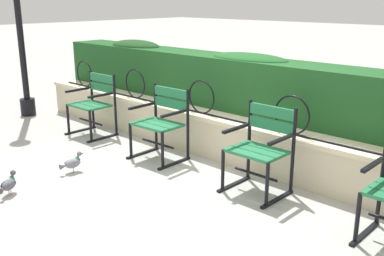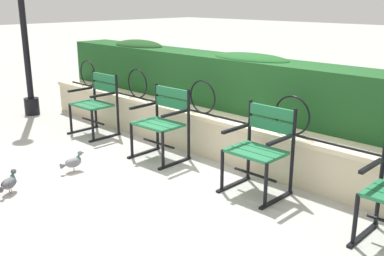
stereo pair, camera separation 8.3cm
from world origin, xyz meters
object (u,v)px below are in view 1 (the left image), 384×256
at_px(pigeon_far_side, 72,163).
at_px(lamppost, 18,12).
at_px(pigeon_near_chairs, 9,184).
at_px(park_chair_centre_right, 261,147).
at_px(park_chair_centre_left, 162,121).
at_px(park_chair_leftmost, 94,102).

distance_m(pigeon_far_side, lamppost, 3.30).
height_order(pigeon_near_chairs, lamppost, lamppost).
relative_size(pigeon_far_side, lamppost, 0.09).
height_order(park_chair_centre_right, pigeon_far_side, park_chair_centre_right).
distance_m(park_chair_centre_right, pigeon_far_side, 2.12).
bearing_deg(park_chair_centre_left, pigeon_near_chairs, -100.01).
bearing_deg(pigeon_near_chairs, park_chair_centre_right, 45.87).
bearing_deg(pigeon_far_side, pigeon_near_chairs, -85.27).
xyz_separation_m(park_chair_leftmost, park_chair_centre_left, (1.43, -0.01, -0.00)).
height_order(park_chair_centre_right, pigeon_near_chairs, park_chair_centre_right).
bearing_deg(pigeon_near_chairs, park_chair_leftmost, 121.80).
bearing_deg(lamppost, pigeon_near_chairs, -30.17).
xyz_separation_m(pigeon_far_side, lamppost, (-2.77, 0.89, 1.56)).
distance_m(park_chair_centre_right, pigeon_near_chairs, 2.54).
bearing_deg(park_chair_centre_left, pigeon_far_side, -110.26).
bearing_deg(lamppost, pigeon_far_side, -17.74).
distance_m(park_chair_leftmost, lamppost, 2.11).
bearing_deg(pigeon_near_chairs, lamppost, 149.83).
xyz_separation_m(park_chair_centre_right, pigeon_near_chairs, (-1.75, -1.80, -0.35)).
height_order(pigeon_near_chairs, pigeon_far_side, same).
bearing_deg(park_chair_centre_right, park_chair_centre_left, -179.35).
xyz_separation_m(park_chair_centre_right, lamppost, (-4.59, -0.15, 1.21)).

